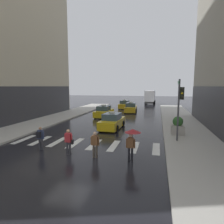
% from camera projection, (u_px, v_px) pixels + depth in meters
% --- Properties ---
extents(ground_plane, '(160.00, 160.00, 0.00)m').
position_uv_depth(ground_plane, '(67.00, 157.00, 12.27)').
color(ground_plane, black).
extents(curb_right, '(4.50, 70.00, 0.15)m').
position_uv_depth(curb_right, '(211.00, 169.00, 10.39)').
color(curb_right, '#ADAAA3').
rests_on(curb_right, ground).
extents(crosswalk_markings, '(11.30, 2.80, 0.01)m').
position_uv_depth(crosswalk_markings, '(85.00, 144.00, 15.17)').
color(crosswalk_markings, silver).
rests_on(crosswalk_markings, ground).
extents(traffic_light_pole, '(0.44, 0.84, 4.80)m').
position_uv_depth(traffic_light_pole, '(180.00, 101.00, 15.07)').
color(traffic_light_pole, '#47474C').
rests_on(traffic_light_pole, curb_right).
extents(taxi_lead, '(2.10, 4.62, 1.80)m').
position_uv_depth(taxi_lead, '(112.00, 122.00, 20.55)').
color(taxi_lead, yellow).
rests_on(taxi_lead, ground).
extents(taxi_second, '(2.04, 4.59, 1.80)m').
position_uv_depth(taxi_second, '(104.00, 112.00, 28.30)').
color(taxi_second, yellow).
rests_on(taxi_second, ground).
extents(taxi_third, '(2.12, 4.63, 1.80)m').
position_uv_depth(taxi_third, '(131.00, 108.00, 33.44)').
color(taxi_third, gold).
rests_on(taxi_third, ground).
extents(taxi_fourth, '(1.99, 4.57, 1.80)m').
position_uv_depth(taxi_fourth, '(125.00, 105.00, 39.15)').
color(taxi_fourth, gold).
rests_on(taxi_fourth, ground).
extents(box_truck, '(2.46, 7.60, 3.35)m').
position_uv_depth(box_truck, '(150.00, 97.00, 48.18)').
color(box_truck, '#2D2D2D').
rests_on(box_truck, ground).
extents(pedestrian_with_umbrella, '(0.96, 0.96, 1.94)m').
position_uv_depth(pedestrian_with_umbrella, '(132.00, 136.00, 11.45)').
color(pedestrian_with_umbrella, black).
rests_on(pedestrian_with_umbrella, ground).
extents(pedestrian_with_backpack, '(0.55, 0.43, 1.65)m').
position_uv_depth(pedestrian_with_backpack, '(40.00, 137.00, 13.48)').
color(pedestrian_with_backpack, '#333338').
rests_on(pedestrian_with_backpack, ground).
extents(pedestrian_with_handbag, '(0.60, 0.24, 1.65)m').
position_uv_depth(pedestrian_with_handbag, '(69.00, 140.00, 12.69)').
color(pedestrian_with_handbag, '#333338').
rests_on(pedestrian_with_handbag, ground).
extents(pedestrian_plain_coat, '(0.55, 0.24, 1.65)m').
position_uv_depth(pedestrian_plain_coat, '(95.00, 143.00, 12.06)').
color(pedestrian_plain_coat, '#473D33').
rests_on(pedestrian_plain_coat, ground).
extents(planter_near_corner, '(1.10, 1.10, 1.60)m').
position_uv_depth(planter_near_corner, '(178.00, 126.00, 17.49)').
color(planter_near_corner, '#A8A399').
rests_on(planter_near_corner, curb_right).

